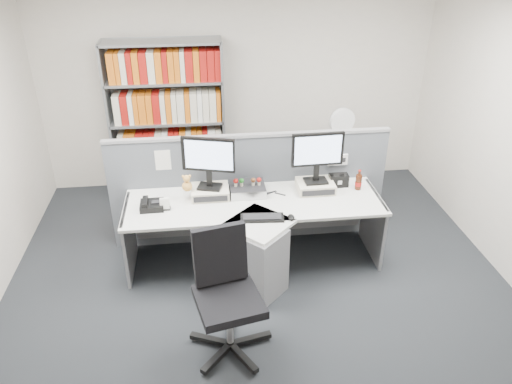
{
  "coord_description": "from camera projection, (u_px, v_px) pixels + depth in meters",
  "views": [
    {
      "loc": [
        -0.49,
        -3.49,
        3.2
      ],
      "look_at": [
        0.0,
        0.65,
        0.92
      ],
      "focal_mm": 34.79,
      "sensor_mm": 36.0,
      "label": 1
    }
  ],
  "objects": [
    {
      "name": "figurines",
      "position": [
        247.0,
        181.0,
        5.07
      ],
      "size": [
        0.29,
        0.05,
        0.09
      ],
      "color": "beige",
      "rests_on": "desktop_pc"
    },
    {
      "name": "desk_phone",
      "position": [
        151.0,
        205.0,
        4.86
      ],
      "size": [
        0.23,
        0.21,
        0.1
      ],
      "color": "black",
      "rests_on": "desk"
    },
    {
      "name": "monitor_right",
      "position": [
        317.0,
        153.0,
        5.0
      ],
      "size": [
        0.53,
        0.18,
        0.54
      ],
      "color": "black",
      "rests_on": "monitor_riser_right"
    },
    {
      "name": "partition",
      "position": [
        250.0,
        188.0,
        5.41
      ],
      "size": [
        3.0,
        0.08,
        1.27
      ],
      "color": "#5A5E66",
      "rests_on": "ground"
    },
    {
      "name": "mouse",
      "position": [
        291.0,
        217.0,
        4.7
      ],
      "size": [
        0.06,
        0.1,
        0.04
      ],
      "primitive_type": "ellipsoid",
      "color": "black",
      "rests_on": "desk"
    },
    {
      "name": "speaker",
      "position": [
        339.0,
        180.0,
        5.27
      ],
      "size": [
        0.2,
        0.11,
        0.13
      ],
      "primitive_type": "cube",
      "color": "black",
      "rests_on": "desk"
    },
    {
      "name": "shelving_unit",
      "position": [
        168.0,
        124.0,
        6.2
      ],
      "size": [
        1.41,
        0.4,
        2.0
      ],
      "color": "gray",
      "rests_on": "ground"
    },
    {
      "name": "ground",
      "position": [
        264.0,
        311.0,
        4.63
      ],
      "size": [
        5.5,
        5.5,
        0.0
      ],
      "primitive_type": "plane",
      "color": "#292C30",
      "rests_on": "ground"
    },
    {
      "name": "cola_bottle",
      "position": [
        358.0,
        182.0,
        5.19
      ],
      "size": [
        0.07,
        0.07,
        0.22
      ],
      "color": "#3F190A",
      "rests_on": "desk"
    },
    {
      "name": "desk",
      "position": [
        257.0,
        235.0,
        4.93
      ],
      "size": [
        2.6,
        1.2,
        0.72
      ],
      "color": "silver",
      "rests_on": "ground"
    },
    {
      "name": "plush_toy",
      "position": [
        187.0,
        184.0,
        4.95
      ],
      "size": [
        0.1,
        0.1,
        0.18
      ],
      "color": "gold",
      "rests_on": "monitor_riser_left"
    },
    {
      "name": "monitor_riser_left",
      "position": [
        210.0,
        192.0,
        5.07
      ],
      "size": [
        0.38,
        0.31,
        0.1
      ],
      "color": "beige",
      "rests_on": "desk"
    },
    {
      "name": "room_shell",
      "position": [
        266.0,
        132.0,
        3.77
      ],
      "size": [
        5.04,
        5.54,
        2.72
      ],
      "color": "silver",
      "rests_on": "ground"
    },
    {
      "name": "filing_cabinet",
      "position": [
        337.0,
        176.0,
        6.33
      ],
      "size": [
        0.45,
        0.61,
        0.7
      ],
      "color": "gray",
      "rests_on": "ground"
    },
    {
      "name": "keyboard",
      "position": [
        262.0,
        218.0,
        4.7
      ],
      "size": [
        0.42,
        0.19,
        0.03
      ],
      "color": "black",
      "rests_on": "desk"
    },
    {
      "name": "desk_fan",
      "position": [
        341.0,
        124.0,
        5.99
      ],
      "size": [
        0.33,
        0.19,
        0.55
      ],
      "color": "white",
      "rests_on": "filing_cabinet"
    },
    {
      "name": "desk_calendar",
      "position": [
        165.0,
        205.0,
        4.84
      ],
      "size": [
        0.1,
        0.08,
        0.12
      ],
      "color": "black",
      "rests_on": "desk"
    },
    {
      "name": "monitor_left",
      "position": [
        208.0,
        159.0,
        4.89
      ],
      "size": [
        0.52,
        0.23,
        0.54
      ],
      "color": "black",
      "rests_on": "monitor_riser_left"
    },
    {
      "name": "office_chair",
      "position": [
        226.0,
        290.0,
        4.03
      ],
      "size": [
        0.71,
        0.69,
        1.07
      ],
      "color": "silver",
      "rests_on": "ground"
    },
    {
      "name": "monitor_riser_right",
      "position": [
        315.0,
        186.0,
        5.18
      ],
      "size": [
        0.38,
        0.31,
        0.1
      ],
      "color": "beige",
      "rests_on": "desk"
    },
    {
      "name": "desktop_pc",
      "position": [
        247.0,
        189.0,
        5.13
      ],
      "size": [
        0.36,
        0.32,
        0.1
      ],
      "color": "black",
      "rests_on": "desk"
    }
  ]
}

